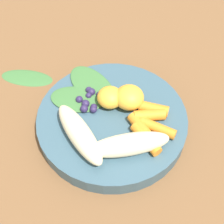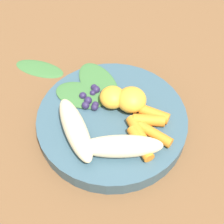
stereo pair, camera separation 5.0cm
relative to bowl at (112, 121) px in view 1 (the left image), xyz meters
The scene contains 15 objects.
ground_plane 0.01m from the bowl, ahead, with size 2.40×2.40×0.00m, color brown.
bowl is the anchor object (origin of this frame).
banana_peeled_left 0.08m from the bowl, 97.90° to the right, with size 0.12×0.03×0.03m, color beige.
banana_peeled_right 0.07m from the bowl, 164.47° to the right, with size 0.12×0.03×0.03m, color beige.
orange_segment_near 0.04m from the bowl, 69.24° to the left, with size 0.04×0.04×0.03m, color #F4A833.
orange_segment_far 0.05m from the bowl, 12.29° to the left, with size 0.05×0.05×0.04m, color #F4A833.
carrot_front 0.08m from the bowl, 72.54° to the right, with size 0.02×0.02×0.06m, color orange.
carrot_mid_left 0.06m from the bowl, 61.86° to the right, with size 0.02×0.02×0.06m, color orange.
carrot_mid_right 0.08m from the bowl, 50.97° to the right, with size 0.02×0.02×0.06m, color orange.
carrot_rear 0.06m from the bowl, 33.92° to the right, with size 0.02×0.02×0.05m, color orange.
carrot_small 0.07m from the bowl, 21.76° to the right, with size 0.02×0.02×0.05m, color orange.
blueberry_pile 0.05m from the bowl, 114.87° to the left, with size 0.05×0.05×0.01m.
kale_leaf_left 0.08m from the bowl, 92.72° to the left, with size 0.11×0.06×0.01m, color #3D7038.
kale_leaf_right 0.07m from the bowl, 122.63° to the left, with size 0.09×0.06×0.01m, color #3D7038.
kale_leaf_stray 0.20m from the bowl, 117.34° to the left, with size 0.10×0.04×0.01m, color #3D7038.
Camera 1 is at (-0.14, -0.27, 0.44)m, focal length 49.97 mm.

